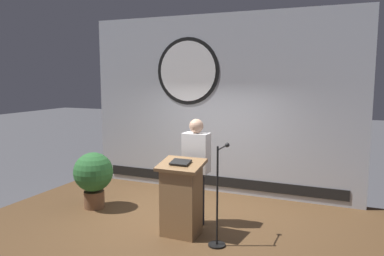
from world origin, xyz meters
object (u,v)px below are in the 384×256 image
microphone_stand (219,210)px  potted_plant (93,175)px  podium (181,198)px  speaker_person (196,171)px

microphone_stand → potted_plant: 2.60m
podium → speaker_person: size_ratio=0.67×
speaker_person → potted_plant: bearing=-179.5°
podium → microphone_stand: (0.61, -0.09, -0.06)m
speaker_person → potted_plant: size_ratio=1.68×
speaker_person → microphone_stand: 0.89m
speaker_person → potted_plant: (-1.96, -0.02, -0.26)m
podium → potted_plant: (-1.92, 0.46, 0.04)m
podium → speaker_person: 0.57m
podium → speaker_person: speaker_person is taller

